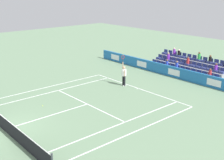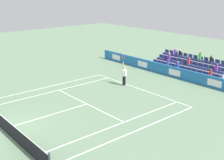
% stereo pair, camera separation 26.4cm
% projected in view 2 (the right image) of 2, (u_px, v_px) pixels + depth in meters
% --- Properties ---
extents(ground_plane, '(80.00, 80.00, 0.00)m').
position_uv_depth(ground_plane, '(3.00, 129.00, 18.38)').
color(ground_plane, gray).
extents(line_baseline, '(10.97, 0.10, 0.01)m').
position_uv_depth(line_baseline, '(139.00, 88.00, 25.72)').
color(line_baseline, white).
rests_on(line_baseline, ground).
extents(line_service, '(8.23, 0.10, 0.01)m').
position_uv_depth(line_service, '(87.00, 104.00, 22.33)').
color(line_service, white).
rests_on(line_service, ground).
extents(line_centre_service, '(0.10, 6.40, 0.01)m').
position_uv_depth(line_centre_service, '(49.00, 115.00, 20.35)').
color(line_centre_service, white).
rests_on(line_centre_service, ground).
extents(line_singles_sideline_left, '(0.10, 11.89, 0.01)m').
position_uv_depth(line_singles_sideline_left, '(54.00, 91.00, 25.04)').
color(line_singles_sideline_left, white).
rests_on(line_singles_sideline_left, ground).
extents(line_singles_sideline_right, '(0.10, 11.89, 0.01)m').
position_uv_depth(line_singles_sideline_right, '(119.00, 124.00, 19.06)').
color(line_singles_sideline_right, white).
rests_on(line_singles_sideline_right, ground).
extents(line_doubles_sideline_left, '(0.10, 11.89, 0.01)m').
position_uv_depth(line_doubles_sideline_left, '(46.00, 87.00, 26.04)').
color(line_doubles_sideline_left, white).
rests_on(line_doubles_sideline_left, ground).
extents(line_doubles_sideline_right, '(0.10, 11.89, 0.01)m').
position_uv_depth(line_doubles_sideline_right, '(134.00, 132.00, 18.07)').
color(line_doubles_sideline_right, white).
rests_on(line_doubles_sideline_right, ground).
extents(line_centre_mark, '(0.10, 0.20, 0.01)m').
position_uv_depth(line_centre_mark, '(138.00, 89.00, 25.66)').
color(line_centre_mark, white).
rests_on(line_centre_mark, ground).
extents(sponsor_barrier, '(21.34, 0.22, 1.05)m').
position_uv_depth(sponsor_barrier, '(175.00, 72.00, 28.64)').
color(sponsor_barrier, '#1E66AD').
rests_on(sponsor_barrier, ground).
extents(tennis_net, '(11.97, 0.10, 1.07)m').
position_uv_depth(tennis_net, '(2.00, 122.00, 18.23)').
color(tennis_net, '#33383D').
rests_on(tennis_net, ground).
extents(tennis_player, '(0.51, 0.40, 2.85)m').
position_uv_depth(tennis_player, '(124.00, 75.00, 26.18)').
color(tennis_player, black).
rests_on(tennis_player, ground).
extents(stadium_stand, '(8.06, 2.85, 2.20)m').
position_uv_depth(stadium_stand, '(190.00, 68.00, 30.06)').
color(stadium_stand, gray).
rests_on(stadium_stand, ground).
extents(loose_tennis_ball, '(0.07, 0.07, 0.07)m').
position_uv_depth(loose_tennis_ball, '(42.00, 105.00, 21.98)').
color(loose_tennis_ball, '#D1E533').
rests_on(loose_tennis_ball, ground).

